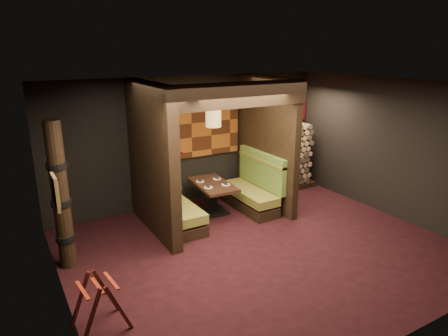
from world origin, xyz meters
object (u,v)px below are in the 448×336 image
at_px(firewood_stack, 282,157).
at_px(luggage_rack, 99,302).
at_px(dining_table, 213,194).
at_px(totem_column, 61,197).
at_px(booth_bench_left, 173,207).
at_px(pendant_lamp, 213,116).
at_px(booth_bench_right, 253,190).

bearing_deg(firewood_stack, luggage_rack, -149.77).
distance_m(dining_table, totem_column, 3.26).
height_order(booth_bench_left, dining_table, booth_bench_left).
bearing_deg(pendant_lamp, firewood_stack, 14.04).
bearing_deg(dining_table, totem_column, -166.55).
bearing_deg(totem_column, pendant_lamp, 12.56).
height_order(pendant_lamp, luggage_rack, pendant_lamp).
distance_m(dining_table, pendant_lamp, 1.68).
relative_size(booth_bench_right, luggage_rack, 2.11).
xyz_separation_m(luggage_rack, firewood_stack, (5.26, 3.06, 0.44)).
xyz_separation_m(dining_table, luggage_rack, (-3.01, -2.55, -0.06)).
bearing_deg(firewood_stack, pendant_lamp, -165.96).
xyz_separation_m(pendant_lamp, firewood_stack, (2.25, 0.56, -1.29)).
distance_m(booth_bench_right, totem_column, 4.10).
bearing_deg(booth_bench_right, firewood_stack, 27.35).
distance_m(pendant_lamp, firewood_stack, 2.65).
bearing_deg(firewood_stack, booth_bench_right, -152.65).
height_order(booth_bench_left, luggage_rack, booth_bench_left).
bearing_deg(luggage_rack, firewood_stack, 30.23).
xyz_separation_m(booth_bench_left, pendant_lamp, (1.00, 0.14, 1.71)).
relative_size(luggage_rack, firewood_stack, 0.44).
bearing_deg(luggage_rack, booth_bench_right, 31.19).
distance_m(booth_bench_right, luggage_rack, 4.56).
distance_m(booth_bench_right, dining_table, 0.91).
bearing_deg(booth_bench_right, pendant_lamp, 171.21).
bearing_deg(pendant_lamp, dining_table, 90.00).
relative_size(booth_bench_left, luggage_rack, 2.11).
distance_m(totem_column, firewood_stack, 5.49).
distance_m(booth_bench_right, pendant_lamp, 1.94).
distance_m(luggage_rack, firewood_stack, 6.10).
relative_size(dining_table, totem_column, 0.55).
height_order(dining_table, luggage_rack, luggage_rack).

